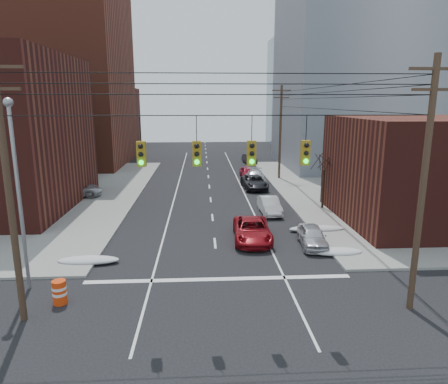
{
  "coord_description": "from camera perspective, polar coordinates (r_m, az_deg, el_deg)",
  "views": [
    {
      "loc": [
        -0.81,
        -12.94,
        9.13
      ],
      "look_at": [
        0.71,
        14.03,
        3.0
      ],
      "focal_mm": 32.0,
      "sensor_mm": 36.0,
      "label": 1
    }
  ],
  "objects": [
    {
      "name": "parked_car_c",
      "position": [
        42.8,
        4.36,
        1.41
      ],
      "size": [
        2.66,
        5.28,
        1.43
      ],
      "primitive_type": "imported",
      "rotation": [
        0.0,
        0.0,
        0.06
      ],
      "color": "black",
      "rests_on": "ground"
    },
    {
      "name": "snow_east_far",
      "position": [
        29.54,
        13.12,
        -5.14
      ],
      "size": [
        4.0,
        1.08,
        0.42
      ],
      "primitive_type": "ellipsoid",
      "color": "silver",
      "rests_on": "ground"
    },
    {
      "name": "utility_pole_left",
      "position": [
        18.01,
        -28.44,
        0.52
      ],
      "size": [
        2.2,
        0.28,
        11.0
      ],
      "color": "#473323",
      "rests_on": "ground"
    },
    {
      "name": "street_light",
      "position": [
        21.14,
        -27.45,
        1.56
      ],
      "size": [
        0.44,
        0.44,
        9.32
      ],
      "color": "gray",
      "rests_on": "ground"
    },
    {
      "name": "parked_car_b",
      "position": [
        33.45,
        6.53,
        -1.93
      ],
      "size": [
        1.57,
        4.19,
        1.37
      ],
      "primitive_type": "imported",
      "rotation": [
        0.0,
        0.0,
        0.03
      ],
      "color": "silver",
      "rests_on": "ground"
    },
    {
      "name": "construction_barrel",
      "position": [
        20.36,
        -22.44,
        -13.06
      ],
      "size": [
        0.78,
        0.78,
        1.13
      ],
      "rotation": [
        0.0,
        0.0,
        0.24
      ],
      "color": "red",
      "rests_on": "ground"
    },
    {
      "name": "traffic_signals",
      "position": [
        16.05,
        0.03,
        5.77
      ],
      "size": [
        17.0,
        0.42,
        2.02
      ],
      "color": "black",
      "rests_on": "ground"
    },
    {
      "name": "parked_car_e",
      "position": [
        49.2,
        3.36,
        2.85
      ],
      "size": [
        1.87,
        4.0,
        1.32
      ],
      "primitive_type": "imported",
      "rotation": [
        0.0,
        0.0,
        0.08
      ],
      "color": "maroon",
      "rests_on": "ground"
    },
    {
      "name": "bare_tree",
      "position": [
        35.2,
        14.01,
        1.25
      ],
      "size": [
        2.09,
        2.2,
        4.93
      ],
      "color": "black",
      "rests_on": "ground"
    },
    {
      "name": "building_office",
      "position": [
        61.43,
        19.27,
        15.24
      ],
      "size": [
        22.0,
        20.0,
        25.0
      ],
      "primitive_type": "cube",
      "color": "gray",
      "rests_on": "ground"
    },
    {
      "name": "parked_car_f",
      "position": [
        60.62,
        3.64,
        4.76
      ],
      "size": [
        2.0,
        4.41,
        1.4
      ],
      "primitive_type": "imported",
      "rotation": [
        0.0,
        0.0,
        0.12
      ],
      "color": "black",
      "rests_on": "ground"
    },
    {
      "name": "utility_pole_right",
      "position": [
        18.76,
        26.6,
        1.15
      ],
      "size": [
        2.2,
        0.28,
        11.0
      ],
      "color": "#473323",
      "rests_on": "ground"
    },
    {
      "name": "building_brick_far",
      "position": [
        90.57,
        -19.7,
        10.07
      ],
      "size": [
        22.0,
        18.0,
        12.0
      ],
      "primitive_type": "cube",
      "color": "#4A1B16",
      "rests_on": "ground"
    },
    {
      "name": "snow_ne",
      "position": [
        25.5,
        15.94,
        -8.2
      ],
      "size": [
        3.0,
        1.08,
        0.42
      ],
      "primitive_type": "ellipsoid",
      "color": "silver",
      "rests_on": "ground"
    },
    {
      "name": "snow_nw",
      "position": [
        24.58,
        -18.79,
        -9.21
      ],
      "size": [
        3.5,
        1.08,
        0.42
      ],
      "primitive_type": "ellipsoid",
      "color": "silver",
      "rests_on": "ground"
    },
    {
      "name": "lot_car_b",
      "position": [
        40.94,
        -20.55,
        0.31
      ],
      "size": [
        5.5,
        3.29,
        1.43
      ],
      "primitive_type": "imported",
      "rotation": [
        0.0,
        0.0,
        1.76
      ],
      "color": "#B6B6BB",
      "rests_on": "sidewalk_nw"
    },
    {
      "name": "red_pickup",
      "position": [
        26.91,
        4.03,
        -5.43
      ],
      "size": [
        2.65,
        5.35,
        1.46
      ],
      "primitive_type": "imported",
      "rotation": [
        0.0,
        0.0,
        -0.04
      ],
      "color": "maroon",
      "rests_on": "ground"
    },
    {
      "name": "ground",
      "position": [
        15.85,
        0.31,
        -22.37
      ],
      "size": [
        160.0,
        160.0,
        0.0
      ],
      "primitive_type": "plane",
      "color": "black",
      "rests_on": "ground"
    },
    {
      "name": "lot_car_d",
      "position": [
        42.56,
        -27.77,
        0.0
      ],
      "size": [
        4.05,
        2.36,
        1.3
      ],
      "primitive_type": "imported",
      "rotation": [
        0.0,
        0.0,
        1.34
      ],
      "color": "#ABAAAF",
      "rests_on": "sidewalk_nw"
    },
    {
      "name": "parked_car_d",
      "position": [
        45.46,
        4.53,
        2.12
      ],
      "size": [
        2.46,
        5.29,
        1.5
      ],
      "primitive_type": "imported",
      "rotation": [
        0.0,
        0.0,
        -0.07
      ],
      "color": "#B5B5BA",
      "rests_on": "ground"
    },
    {
      "name": "lot_car_a",
      "position": [
        38.88,
        -23.81,
        -0.53
      ],
      "size": [
        4.89,
        3.19,
        1.52
      ],
      "primitive_type": "imported",
      "rotation": [
        0.0,
        0.0,
        1.2
      ],
      "color": "beige",
      "rests_on": "sidewalk_nw"
    },
    {
      "name": "parked_car_a",
      "position": [
        26.44,
        12.5,
        -6.19
      ],
      "size": [
        1.87,
        4.03,
        1.34
      ],
      "primitive_type": "imported",
      "rotation": [
        0.0,
        0.0,
        -0.08
      ],
      "color": "silver",
      "rests_on": "ground"
    },
    {
      "name": "utility_pole_far",
      "position": [
        47.97,
        8.06,
        8.66
      ],
      "size": [
        2.2,
        0.28,
        11.0
      ],
      "color": "#473323",
      "rests_on": "ground"
    },
    {
      "name": "building_glass",
      "position": [
        86.59,
        13.81,
        13.66
      ],
      "size": [
        20.0,
        18.0,
        22.0
      ],
      "primitive_type": "cube",
      "color": "gray",
      "rests_on": "ground"
    },
    {
      "name": "building_brick_tall",
      "position": [
        65.46,
        -25.11,
        16.78
      ],
      "size": [
        24.0,
        20.0,
        30.0
      ],
      "primitive_type": "cube",
      "color": "brown",
      "rests_on": "ground"
    }
  ]
}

